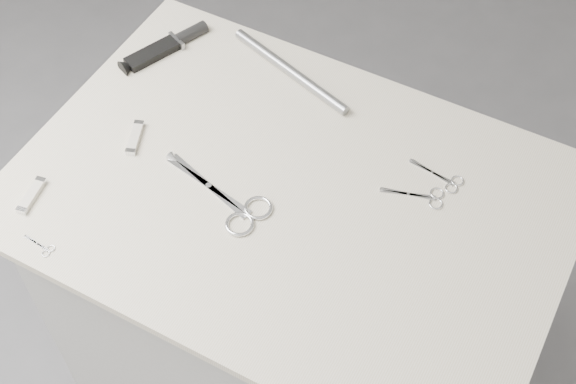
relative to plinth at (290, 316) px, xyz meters
The scene contains 10 objects.
plinth is the anchor object (origin of this frame).
display_board 0.46m from the plinth, ahead, with size 1.00×0.70×0.02m, color beige.
large_shears 0.48m from the plinth, 135.00° to the right, with size 0.23×0.11×0.01m.
embroidery_scissors_a 0.53m from the plinth, 25.87° to the left, with size 0.12×0.06×0.00m.
embroidery_scissors_b 0.55m from the plinth, 34.43° to the left, with size 0.11×0.05×0.00m.
tiny_scissors 0.65m from the plinth, 136.25° to the right, with size 0.06×0.03×0.00m.
sheathed_knife 0.66m from the plinth, 151.57° to the left, with size 0.10×0.19×0.02m.
pocket_knife_a 0.57m from the plinth, behind, with size 0.05×0.08×0.01m.
pocket_knife_b 0.67m from the plinth, 150.41° to the right, with size 0.03×0.08×0.01m.
metal_rail 0.57m from the plinth, 118.25° to the left, with size 0.02×0.02×0.31m, color gray.
Camera 1 is at (0.41, -0.78, 2.09)m, focal length 50.00 mm.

